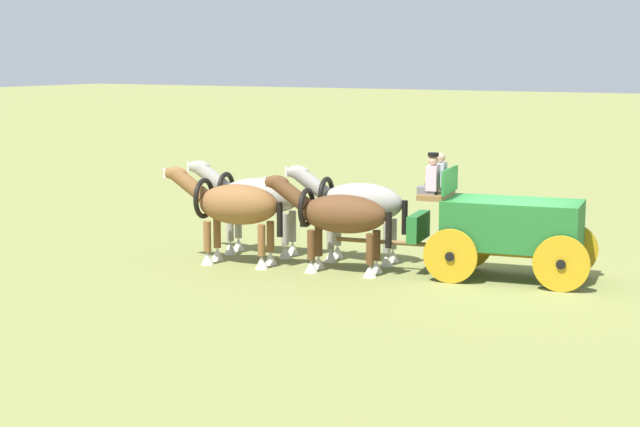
% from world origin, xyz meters
% --- Properties ---
extents(ground_plane, '(220.00, 220.00, 0.00)m').
position_xyz_m(ground_plane, '(0.00, 0.00, 0.00)').
color(ground_plane, olive).
extents(show_wagon, '(5.90, 2.31, 2.76)m').
position_xyz_m(show_wagon, '(0.16, 0.03, 1.19)').
color(show_wagon, '#236B2D').
rests_on(show_wagon, ground).
extents(draft_horse_rear_near, '(3.03, 1.18, 2.15)m').
position_xyz_m(draft_horse_rear_near, '(3.67, 1.24, 1.29)').
color(draft_horse_rear_near, brown).
rests_on(draft_horse_rear_near, ground).
extents(draft_horse_rear_off, '(3.03, 1.23, 2.24)m').
position_xyz_m(draft_horse_rear_off, '(3.86, -0.04, 1.37)').
color(draft_horse_rear_off, '#9E998E').
rests_on(draft_horse_rear_off, ground).
extents(draft_horse_lead_near, '(3.02, 1.25, 2.24)m').
position_xyz_m(draft_horse_lead_near, '(6.22, 1.65, 1.37)').
color(draft_horse_lead_near, brown).
rests_on(draft_horse_lead_near, ground).
extents(draft_horse_lead_off, '(3.13, 1.20, 2.27)m').
position_xyz_m(draft_horse_lead_off, '(6.44, 0.37, 1.39)').
color(draft_horse_lead_off, '#9E998E').
rests_on(draft_horse_lead_off, ground).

